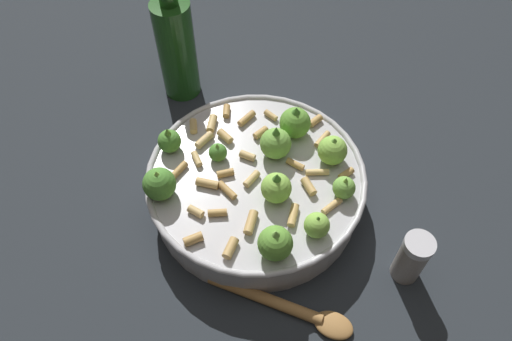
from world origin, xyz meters
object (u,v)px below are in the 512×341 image
(pepper_shaker, at_px, (412,258))
(olive_oil_bottle, at_px, (176,47))
(wooden_spoon, at_px, (288,308))
(cooking_pan, at_px, (257,183))

(pepper_shaker, height_order, olive_oil_bottle, olive_oil_bottle)
(olive_oil_bottle, xyz_separation_m, wooden_spoon, (0.35, -0.28, -0.09))
(cooking_pan, height_order, olive_oil_bottle, olive_oil_bottle)
(olive_oil_bottle, bearing_deg, wooden_spoon, -38.53)
(wooden_spoon, bearing_deg, pepper_shaker, 46.59)
(cooking_pan, distance_m, olive_oil_bottle, 0.28)
(pepper_shaker, xyz_separation_m, olive_oil_bottle, (-0.47, 0.16, 0.05))
(cooking_pan, bearing_deg, wooden_spoon, -48.30)
(pepper_shaker, bearing_deg, cooking_pan, 177.45)
(olive_oil_bottle, distance_m, wooden_spoon, 0.46)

